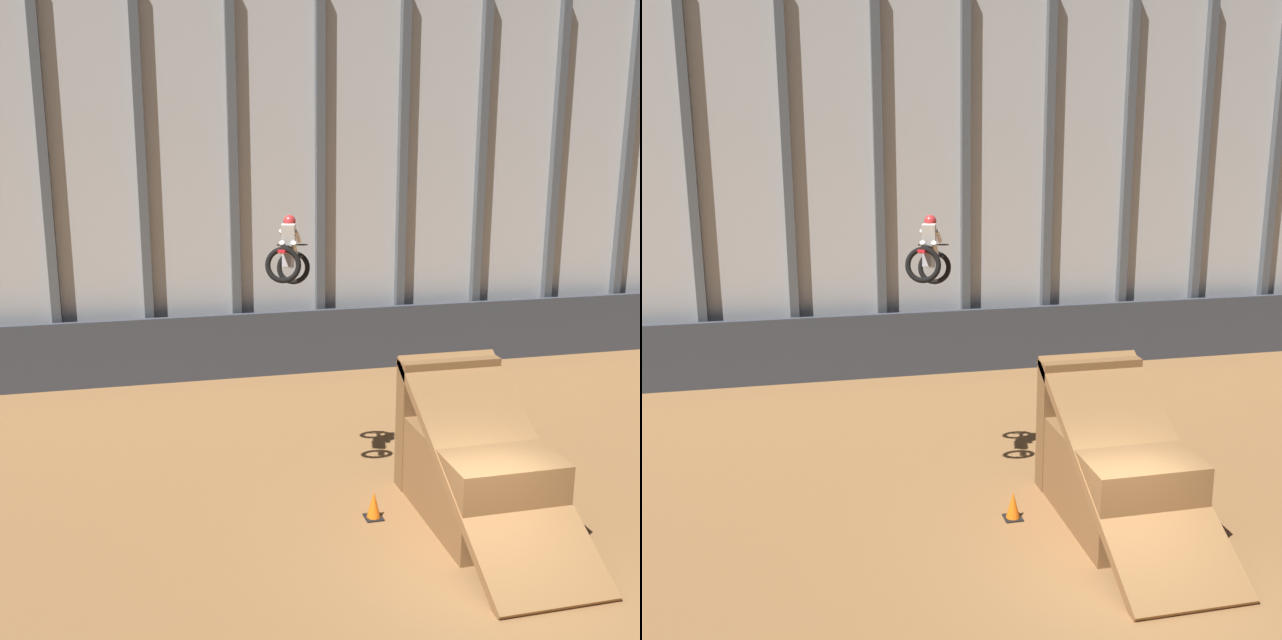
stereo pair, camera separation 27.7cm
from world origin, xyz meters
TOP-DOWN VIEW (x-y plane):
  - ground_plane at (0.00, 0.00)m, footprint 60.00×60.00m
  - arena_back_wall at (0.00, 13.01)m, footprint 32.00×0.40m
  - lower_barrier at (0.00, 12.34)m, footprint 31.36×0.20m
  - dirt_ramp at (0.67, 2.27)m, footprint 2.20×5.20m
  - rider_bike_solo at (-2.67, 4.46)m, footprint 1.24×1.78m
  - traffic_cone_near_ramp at (-1.37, 2.44)m, footprint 0.36×0.36m

SIDE VIEW (x-z plane):
  - ground_plane at x=0.00m, z-range 0.00..0.00m
  - traffic_cone_near_ramp at x=-1.37m, z-range -0.01..0.57m
  - dirt_ramp at x=0.67m, z-range -0.49..2.56m
  - lower_barrier at x=0.00m, z-range 0.00..2.09m
  - rider_bike_solo at x=-2.67m, z-range 4.32..5.90m
  - arena_back_wall at x=0.00m, z-range 0.00..12.06m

